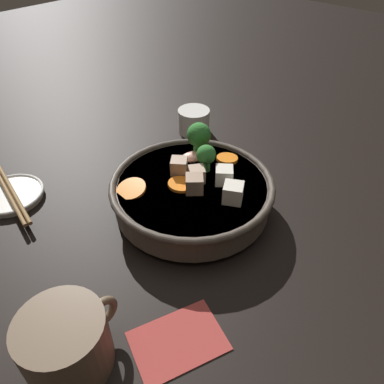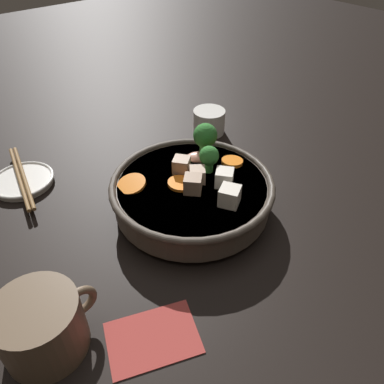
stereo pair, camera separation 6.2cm
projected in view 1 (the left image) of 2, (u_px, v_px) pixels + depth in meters
name	position (u px, v px, depth m)	size (l,w,h in m)	color
ground_plane	(192.00, 208.00, 0.64)	(3.00, 3.00, 0.00)	black
stirfry_bowl	(192.00, 190.00, 0.62)	(0.27, 0.27, 0.12)	#51473D
side_saucer	(11.00, 195.00, 0.66)	(0.11, 0.11, 0.01)	white
tea_cup	(194.00, 121.00, 0.83)	(0.07, 0.07, 0.05)	white
dark_mug	(66.00, 343.00, 0.41)	(0.12, 0.10, 0.08)	brown
napkin	(178.00, 341.00, 0.45)	(0.13, 0.11, 0.00)	#A33833
chopsticks_pair	(9.00, 191.00, 0.65)	(0.06, 0.21, 0.01)	olive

